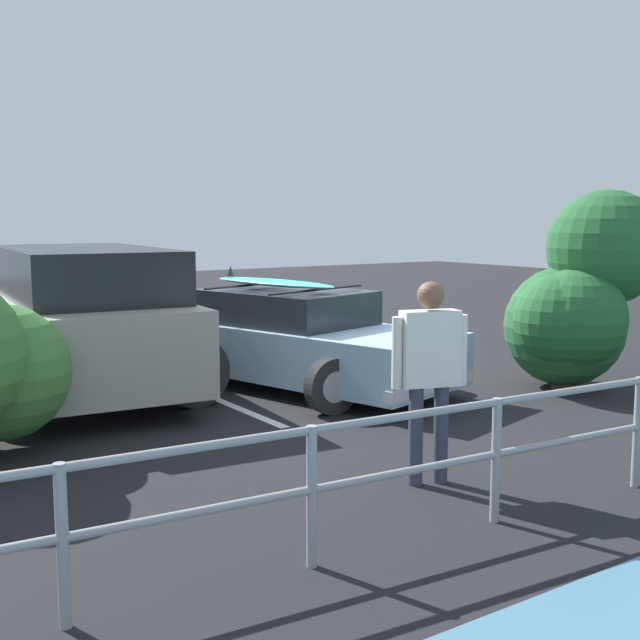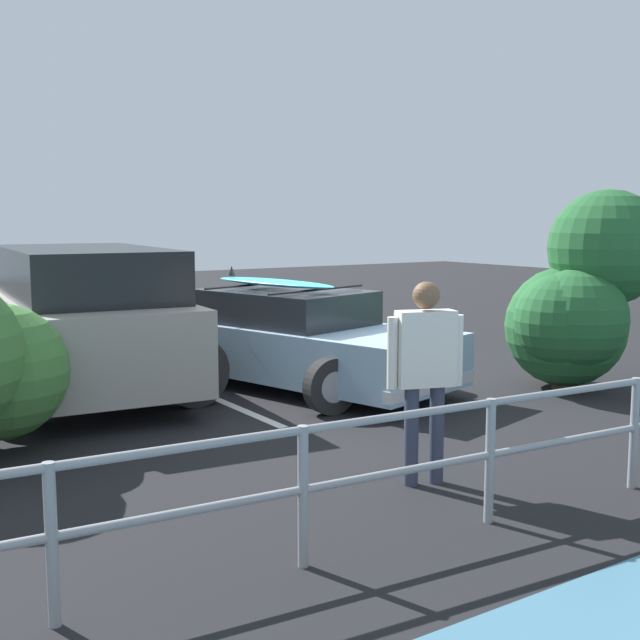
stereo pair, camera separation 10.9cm
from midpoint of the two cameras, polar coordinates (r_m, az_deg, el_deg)
name	(u,v)px [view 2 (the right image)]	position (r m, az deg, el deg)	size (l,w,h in m)	color
ground_plane	(327,384)	(10.92, 0.76, -4.54)	(44.00, 44.00, 0.02)	black
parking_stripe	(212,397)	(10.16, -7.41, -5.44)	(3.54, 0.12, 0.00)	silver
sedan_car	(293,340)	(10.66, -1.65, -1.41)	(3.05, 4.72, 1.56)	#8CADC6
suv_car	(85,318)	(10.54, -16.10, 0.12)	(3.02, 4.70, 1.86)	#9E998E
person_bystander	(425,364)	(6.71, 7.95, -3.11)	(0.64, 0.34, 1.71)	#33384C
railing_fence	(567,427)	(6.57, 17.62, -7.23)	(10.89, 0.83, 0.93)	gray
bush_near_left	(580,300)	(10.86, 18.26, 1.35)	(2.06, 1.82, 2.60)	#4C3828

